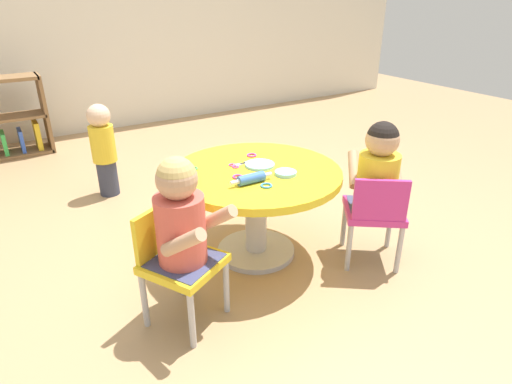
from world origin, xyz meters
The scene contains 15 objects.
ground_plane centered at (0.00, 0.00, 0.00)m, with size 10.00×10.00×0.00m, color tan.
craft_table centered at (0.00, 0.00, 0.39)m, with size 0.91×0.91×0.51m.
child_chair_left centered at (-0.57, -0.27, 0.31)m, with size 0.41×0.41×0.54m.
seated_child_left centered at (-0.55, -0.31, 0.53)m, with size 0.40×0.43×0.51m.
child_chair_right centered at (0.49, -0.40, 0.31)m, with size 0.42×0.42×0.54m.
seated_child_right centered at (0.51, -0.37, 0.53)m, with size 0.42×0.44×0.51m.
toddler_standing centered at (-0.50, 1.25, 0.36)m, with size 0.17×0.17×0.67m.
rolling_pin centered at (-0.11, -0.13, 0.54)m, with size 0.23×0.05×0.05m.
craft_scissors centered at (-0.05, 0.11, 0.52)m, with size 0.14×0.08×0.01m.
playdough_blob_0 centered at (0.05, 0.04, 0.52)m, with size 0.16×0.16×0.01m, color #8CCCF2.
playdough_blob_1 centered at (0.10, -0.13, 0.52)m, with size 0.11×0.11×0.02m, color #8CCCF2.
cookie_cutter_0 centered at (-0.07, -0.21, 0.52)m, with size 0.06×0.06×0.01m, color #3F99D8.
cookie_cutter_1 centered at (0.09, 0.19, 0.52)m, with size 0.06×0.06×0.01m, color #D83FA5.
cookie_cutter_2 centered at (-0.13, -0.04, 0.52)m, with size 0.05×0.05×0.01m, color #D83FA5.
cookie_cutter_3 centered at (-0.28, 0.18, 0.52)m, with size 0.05×0.05×0.01m, color #4CB259.
Camera 1 is at (-1.12, -1.81, 1.38)m, focal length 30.57 mm.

